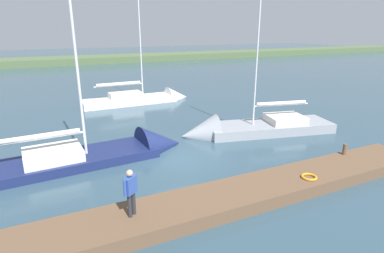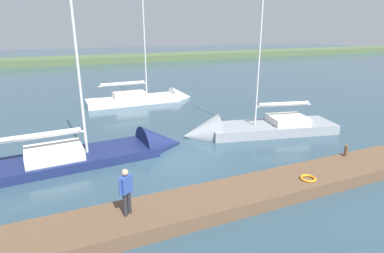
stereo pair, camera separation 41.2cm
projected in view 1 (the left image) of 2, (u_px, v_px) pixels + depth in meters
The scene contains 9 objects.
ground_plane at pixel (182, 159), 16.46m from camera, with size 200.00×200.00×0.00m, color #2D4756.
far_shoreline at pixel (77, 63), 60.59m from camera, with size 180.00×8.00×2.40m, color #4C603D.
dock_pier at pixel (231, 197), 12.19m from camera, with size 20.19×2.16×0.53m, color brown.
mooring_post_near at pixel (345, 149), 15.55m from camera, with size 0.20×0.20×0.55m, color brown.
life_ring_buoy at pixel (309, 177), 13.17m from camera, with size 0.66×0.66×0.10m, color orange.
sailboat_far_right at pixel (145, 100), 28.89m from camera, with size 9.88×2.39×12.67m.
sailboat_inner_slip at pixel (243, 131), 20.26m from camera, with size 10.33×4.66×11.08m.
sailboat_near_dock at pixel (112, 154), 16.65m from camera, with size 10.48×3.33×11.11m.
person_on_dock at pixel (131, 190), 10.28m from camera, with size 0.53×0.45×1.68m.
Camera 1 is at (5.99, 13.96, 6.58)m, focal length 29.25 mm.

